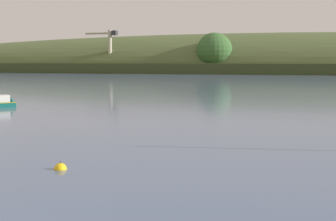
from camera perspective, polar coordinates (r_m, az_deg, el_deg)
The scene contains 3 objects.
far_shoreline_hill at distance 231.55m, azimuth 11.36°, elevation 4.48°, with size 594.23×123.62×36.51m.
dockside_crane at distance 222.40m, azimuth -6.89°, elevation 6.87°, with size 15.68×3.77×19.07m.
mooring_buoy_midchannel at distance 25.66m, azimuth -12.48°, elevation -6.73°, with size 0.65×0.65×0.73m.
Camera 1 is at (10.18, -10.12, 5.55)m, focal length 52.10 mm.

